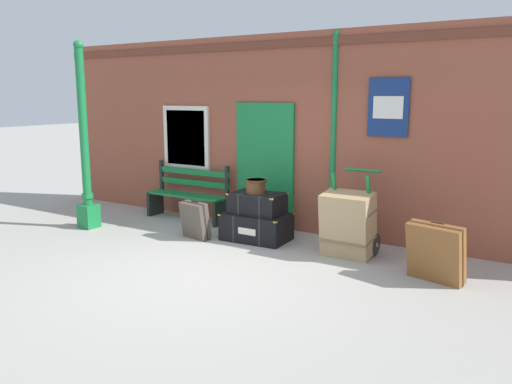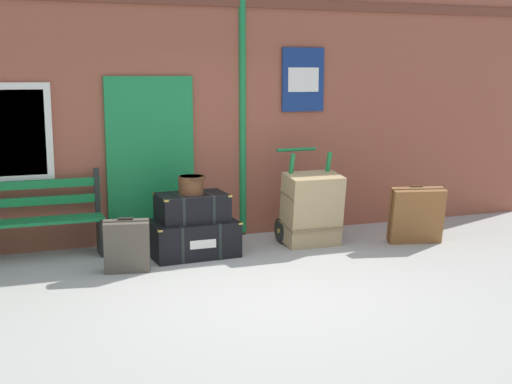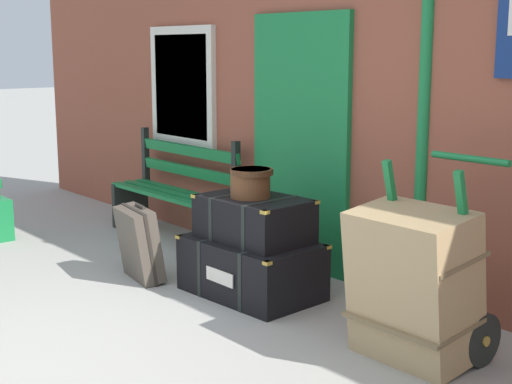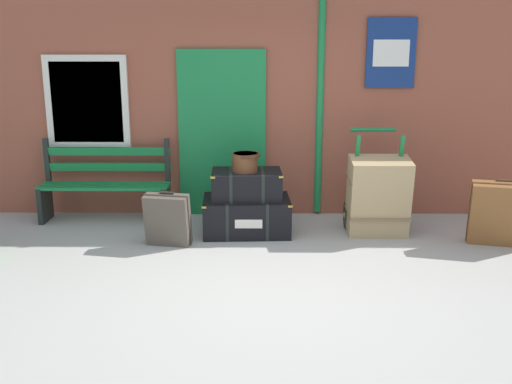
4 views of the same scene
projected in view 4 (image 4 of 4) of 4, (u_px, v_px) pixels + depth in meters
The scene contains 10 objects.
ground_plane at pixel (268, 290), 5.40m from camera, with size 60.00×60.00×0.00m, color #A3A099.
brick_facade at pixel (265, 89), 7.51m from camera, with size 10.40×0.35×3.20m.
platform_bench at pixel (106, 185), 7.40m from camera, with size 1.60×0.43×1.01m.
steamer_trunk_base at pixel (247, 216), 6.94m from camera, with size 1.04×0.70×0.43m.
steamer_trunk_middle at pixel (247, 184), 6.87m from camera, with size 0.83×0.59×0.33m.
round_hatbox at pixel (245, 161), 6.78m from camera, with size 0.32×0.31×0.21m.
porters_trolley at pixel (374, 208), 7.05m from camera, with size 0.71×0.68×1.18m.
large_brown_trunk at pixel (378, 196), 6.82m from camera, with size 0.70×0.54×0.93m.
suitcase_caramel at pixel (502, 214), 6.47m from camera, with size 0.72×0.46×0.75m.
suitcase_cream at pixel (168, 220), 6.49m from camera, with size 0.52×0.34×0.61m.
Camera 4 is at (-0.06, -5.01, 2.22)m, focal length 41.59 mm.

